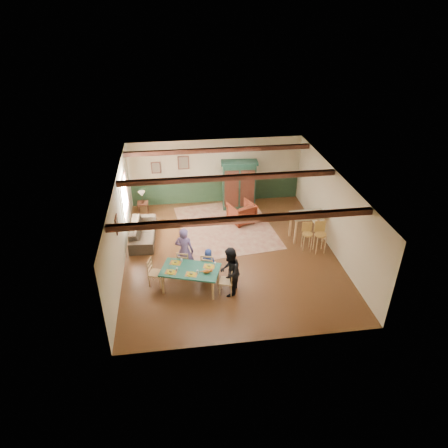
{
  "coord_description": "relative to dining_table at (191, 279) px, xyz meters",
  "views": [
    {
      "loc": [
        -1.69,
        -11.1,
        7.65
      ],
      "look_at": [
        -0.2,
        0.03,
        1.15
      ],
      "focal_mm": 32.0,
      "sensor_mm": 36.0,
      "label": 1
    }
  ],
  "objects": [
    {
      "name": "wall_right",
      "position": [
        4.92,
        1.68,
        1.0
      ],
      "size": [
        0.02,
        8.0,
        2.7
      ],
      "primitive_type": "cube",
      "color": "beige",
      "rests_on": "floor"
    },
    {
      "name": "wall_left",
      "position": [
        -2.08,
        1.68,
        1.0
      ],
      "size": [
        0.02,
        8.0,
        2.7
      ],
      "primitive_type": "cube",
      "color": "beige",
      "rests_on": "floor"
    },
    {
      "name": "armchair",
      "position": [
        2.17,
        3.76,
        0.05
      ],
      "size": [
        1.13,
        1.15,
        0.8
      ],
      "primitive_type": "imported",
      "rotation": [
        0.0,
        0.0,
        -2.75
      ],
      "color": "#4D180F",
      "rests_on": "floor"
    },
    {
      "name": "person_woman",
      "position": [
        1.11,
        -0.36,
        0.42
      ],
      "size": [
        0.78,
        0.89,
        1.54
      ],
      "primitive_type": "imported",
      "rotation": [
        0.0,
        0.0,
        -1.89
      ],
      "color": "black",
      "rests_on": "floor"
    },
    {
      "name": "dining_table",
      "position": [
        0.0,
        0.0,
        0.0
      ],
      "size": [
        1.88,
        1.4,
        0.7
      ],
      "primitive_type": null,
      "rotation": [
        0.0,
        0.0,
        -0.31
      ],
      "color": "#1D5C49",
      "rests_on": "floor"
    },
    {
      "name": "person_man",
      "position": [
        -0.12,
        0.82,
        0.45
      ],
      "size": [
        0.68,
        0.55,
        1.61
      ],
      "primitive_type": "imported",
      "rotation": [
        0.0,
        0.0,
        2.83
      ],
      "color": "slate",
      "rests_on": "floor"
    },
    {
      "name": "ceiling_beam_front",
      "position": [
        1.42,
        -0.62,
        2.26
      ],
      "size": [
        6.95,
        0.16,
        0.16
      ],
      "primitive_type": "cube",
      "color": "#33160E",
      "rests_on": "ceiling"
    },
    {
      "name": "armoire",
      "position": [
        2.26,
        4.95,
        0.66
      ],
      "size": [
        1.47,
        0.69,
        2.02
      ],
      "primitive_type": "cube",
      "rotation": [
        0.0,
        0.0,
        -0.08
      ],
      "color": "black",
      "rests_on": "floor"
    },
    {
      "name": "dining_chair_far_left",
      "position": [
        -0.15,
        0.75,
        0.09
      ],
      "size": [
        0.5,
        0.51,
        0.88
      ],
      "primitive_type": null,
      "rotation": [
        0.0,
        0.0,
        2.83
      ],
      "color": "tan",
      "rests_on": "floor"
    },
    {
      "name": "bar_stool_left",
      "position": [
        4.04,
        1.57,
        0.15
      ],
      "size": [
        0.38,
        0.42,
        1.0
      ],
      "primitive_type": null,
      "rotation": [
        0.0,
        0.0,
        -0.08
      ],
      "color": "tan",
      "rests_on": "floor"
    },
    {
      "name": "person_child",
      "position": [
        0.58,
        0.59,
        0.12
      ],
      "size": [
        0.53,
        0.42,
        0.94
      ],
      "primitive_type": "imported",
      "rotation": [
        0.0,
        0.0,
        2.83
      ],
      "color": "navy",
      "rests_on": "floor"
    },
    {
      "name": "bar_stool_right",
      "position": [
        4.44,
        1.39,
        0.2
      ],
      "size": [
        0.4,
        0.43,
        1.1
      ],
      "primitive_type": null,
      "rotation": [
        0.0,
        0.0,
        -0.01
      ],
      "color": "tan",
      "rests_on": "floor"
    },
    {
      "name": "place_setting_far_right",
      "position": [
        0.56,
        0.06,
        0.4
      ],
      "size": [
        0.44,
        0.38,
        0.11
      ],
      "primitive_type": null,
      "rotation": [
        0.0,
        0.0,
        -0.31
      ],
      "color": "gold",
      "rests_on": "dining_table"
    },
    {
      "name": "wainscot_back",
      "position": [
        1.42,
        5.66,
        0.1
      ],
      "size": [
        6.95,
        0.03,
        0.9
      ],
      "primitive_type": "cube",
      "color": "#1B331F",
      "rests_on": "floor"
    },
    {
      "name": "table_lamp",
      "position": [
        -1.59,
        4.9,
        0.41
      ],
      "size": [
        0.27,
        0.27,
        0.48
      ],
      "primitive_type": null,
      "rotation": [
        0.0,
        0.0,
        0.02
      ],
      "color": "#D7B58B",
      "rests_on": "end_table"
    },
    {
      "name": "place_setting_near_left",
      "position": [
        -0.56,
        -0.06,
        0.4
      ],
      "size": [
        0.44,
        0.38,
        0.11
      ],
      "primitive_type": null,
      "rotation": [
        0.0,
        0.0,
        -0.31
      ],
      "color": "gold",
      "rests_on": "dining_table"
    },
    {
      "name": "picture_back_b",
      "position": [
        -0.98,
        5.65,
        1.3
      ],
      "size": [
        0.38,
        0.04,
        0.48
      ],
      "primitive_type": null,
      "color": "gray",
      "rests_on": "wall_back"
    },
    {
      "name": "dining_chair_end_left",
      "position": [
        -1.02,
        0.33,
        0.09
      ],
      "size": [
        0.51,
        0.5,
        0.88
      ],
      "primitive_type": null,
      "rotation": [
        0.0,
        0.0,
        1.26
      ],
      "color": "tan",
      "rests_on": "floor"
    },
    {
      "name": "dining_chair_far_right",
      "position": [
        0.56,
        0.52,
        0.09
      ],
      "size": [
        0.5,
        0.51,
        0.88
      ],
      "primitive_type": null,
      "rotation": [
        0.0,
        0.0,
        2.83
      ],
      "color": "tan",
      "rests_on": "floor"
    },
    {
      "name": "end_table",
      "position": [
        -1.59,
        4.9,
        -0.09
      ],
      "size": [
        0.43,
        0.43,
        0.52
      ],
      "primitive_type": null,
      "rotation": [
        0.0,
        0.0,
        0.02
      ],
      "color": "#33160E",
      "rests_on": "floor"
    },
    {
      "name": "ceiling_beam_mid",
      "position": [
        1.42,
        2.08,
        2.26
      ],
      "size": [
        6.95,
        0.16,
        0.16
      ],
      "primitive_type": "cube",
      "color": "#33160E",
      "rests_on": "ceiling"
    },
    {
      "name": "window_left",
      "position": [
        -2.05,
        3.38,
        1.2
      ],
      "size": [
        0.06,
        1.6,
        1.3
      ],
      "primitive_type": null,
      "color": "white",
      "rests_on": "wall_left"
    },
    {
      "name": "ceiling",
      "position": [
        1.42,
        1.68,
        2.35
      ],
      "size": [
        7.0,
        8.0,
        0.02
      ],
      "primitive_type": "cube",
      "color": "silver",
      "rests_on": "wall_back"
    },
    {
      "name": "picture_left_wall",
      "position": [
        -2.05,
        1.08,
        1.4
      ],
      "size": [
        0.04,
        0.42,
        0.52
      ],
      "primitive_type": null,
      "color": "gray",
      "rests_on": "wall_left"
    },
    {
      "name": "counter_table",
      "position": [
        4.27,
        2.25,
        0.15
      ],
      "size": [
        1.23,
        0.75,
        1.0
      ],
      "primitive_type": null,
      "rotation": [
        0.0,
        0.0,
        0.04
      ],
      "color": "beige",
      "rests_on": "floor"
    },
    {
      "name": "place_setting_far_left",
      "position": [
        -0.41,
        0.38,
        0.4
      ],
      "size": [
        0.44,
        0.38,
        0.11
      ],
      "primitive_type": null,
      "rotation": [
        0.0,
        0.0,
        -0.31
      ],
      "color": "gold",
      "rests_on": "dining_table"
    },
    {
      "name": "floor",
      "position": [
        1.42,
        1.68,
        -0.35
      ],
      "size": [
        8.0,
        8.0,
        0.0
      ],
      "primitive_type": "plane",
      "color": "#472714",
      "rests_on": "ground"
    },
    {
      "name": "wall_back",
      "position": [
        1.42,
        5.68,
        1.0
      ],
      "size": [
        7.0,
        0.02,
        2.7
      ],
      "primitive_type": "cube",
      "color": "beige",
      "rests_on": "floor"
    },
    {
      "name": "area_rug",
      "position": [
        1.52,
        3.46,
        -0.34
      ],
      "size": [
        3.81,
        4.37,
        0.01
      ],
      "primitive_type": "cube",
      "rotation": [
        0.0,
        0.0,
        0.12
      ],
      "color": "beige",
      "rests_on": "floor"
    },
    {
      "name": "place_setting_near_center",
      "position": [
        0.02,
        -0.25,
        0.4
      ],
      "size": [
        0.44,
        0.38,
        0.11
      ],
      "primitive_type": null,
      "rotation": [
        0.0,
        0.0,
        -0.31
      ],
      "color": "gold",
      "rests_on": "dining_table"
    },
    {
      "name": "sofa",
      "position": [
        -1.52,
        3.0,
        -0.04
      ],
      "size": [
        0.91,
        2.17,
        0.62
      ],
      "primitive_type": "imported",
      "rotation": [
        0.0,
        0.0,
        1.54
      ],
      "color": "#362D22",
      "rests_on": "floor"
    },
    {
      "name": "cat",
      "position": [
        0.46,
        -0.25,
        0.43
      ],
      "size": [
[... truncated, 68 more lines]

